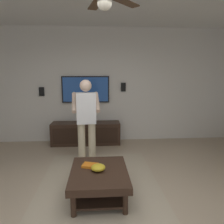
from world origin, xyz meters
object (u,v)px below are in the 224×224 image
Objects in this scene: coffee_table at (99,177)px; remote_white at (89,165)px; bowl at (98,168)px; tv at (86,89)px; media_console at (86,133)px; wall_speaker_left at (123,87)px; wall_speaker_right at (42,92)px; person_standing at (86,117)px; book at (90,165)px; vase_round at (87,119)px.

remote_white is at bearing 44.26° from coffee_table.
bowl is at bearing -50.16° from remote_white.
tv is 7.97× the size of remote_white.
media_console is 11.33× the size of remote_white.
remote_white is 0.68× the size of wall_speaker_left.
bowl is at bearing 100.02° from coffee_table.
wall_speaker_right reaches higher than remote_white.
person_standing reaches higher than wall_speaker_left.
tv is at bearing 110.49° from book.
tv is at bearing 92.51° from remote_white.
bowl is 0.91× the size of wall_speaker_right.
wall_speaker_left is (2.62, -0.65, 1.12)m from coffee_table.
book is at bearing 4.25° from tv.
person_standing is 1.77m from wall_speaker_left.
person_standing is at bearing 3.99° from media_console.
wall_speaker_right reaches higher than bowl.
vase_round reaches higher than bowl.
wall_speaker_right is (0.29, 1.14, 0.65)m from vase_round.
remote_white is at bearing 3.91° from tv.
coffee_table is 0.61× the size of person_standing.
coffee_table is 4.55× the size of wall_speaker_left.
wall_speaker_left is 1.00× the size of wall_speaker_right.
coffee_table is 4.97× the size of bowl.
coffee_table is at bearing 7.55° from media_console.
wall_speaker_right is (0.25, 1.10, 1.04)m from media_console.
person_standing is 1.14m from remote_white.
bowl is 0.20m from remote_white.
coffee_table is 0.59× the size of media_console.
person_standing is at bearing 11.16° from coffee_table.
wall_speaker_right reaches higher than media_console.
bowl is 3.09m from wall_speaker_right.
vase_round is at bearing 47.83° from media_console.
wall_speaker_left reaches higher than media_console.
vase_round is at bearing 92.01° from remote_white.
tv is 1.51m from person_standing.
tv is 5.44× the size of wall_speaker_right.
media_console is 1.11m from tv.
person_standing reaches higher than media_console.
book is 2.21m from vase_round.
remote_white is 0.68× the size of wall_speaker_right.
bowl is 0.91× the size of book.
media_console reaches higher than bowl.
wall_speaker_left is at bearing -90.00° from wall_speaker_right.
bowl is at bearing 6.58° from tv.
tv is 0.73× the size of person_standing.
coffee_table is at bearing -29.98° from book.
media_console is at bearing 104.73° from wall_speaker_left.
vase_round is 1.00× the size of wall_speaker_left.
book reaches higher than remote_white.
media_console is 7.73× the size of book.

